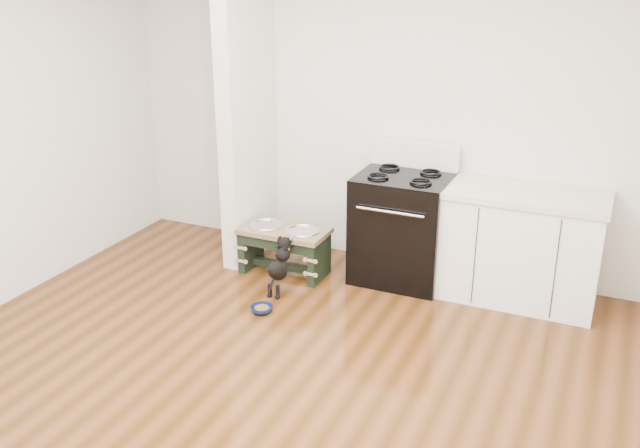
{
  "coord_description": "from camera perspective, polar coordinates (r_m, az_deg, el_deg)",
  "views": [
    {
      "loc": [
        1.9,
        -3.22,
        2.65
      ],
      "look_at": [
        -0.24,
        1.55,
        0.63
      ],
      "focal_mm": 40.0,
      "sensor_mm": 36.0,
      "label": 1
    }
  ],
  "objects": [
    {
      "name": "oven_range",
      "position": [
        6.03,
        6.62,
        -0.14
      ],
      "size": [
        0.76,
        0.69,
        1.14
      ],
      "color": "black",
      "rests_on": "ground"
    },
    {
      "name": "room_shell",
      "position": [
        3.88,
        -6.17,
        5.58
      ],
      "size": [
        5.0,
        5.0,
        5.0
      ],
      "color": "silver",
      "rests_on": "ground"
    },
    {
      "name": "cabinet_run",
      "position": [
        5.87,
        15.8,
        -1.72
      ],
      "size": [
        1.24,
        0.64,
        0.91
      ],
      "color": "white",
      "rests_on": "ground"
    },
    {
      "name": "puppy",
      "position": [
        5.83,
        -3.25,
        -3.21
      ],
      "size": [
        0.13,
        0.39,
        0.46
      ],
      "color": "black",
      "rests_on": "ground"
    },
    {
      "name": "ground",
      "position": [
        4.59,
        -5.36,
        -14.32
      ],
      "size": [
        5.0,
        5.0,
        0.0
      ],
      "primitive_type": "plane",
      "color": "#42240B",
      "rests_on": "ground"
    },
    {
      "name": "dog_feeder",
      "position": [
        6.16,
        -2.89,
        -1.41
      ],
      "size": [
        0.76,
        0.4,
        0.43
      ],
      "color": "black",
      "rests_on": "ground"
    },
    {
      "name": "partition_wall",
      "position": [
        6.28,
        -5.82,
        9.06
      ],
      "size": [
        0.15,
        0.8,
        2.7
      ],
      "primitive_type": "cube",
      "color": "silver",
      "rests_on": "ground"
    },
    {
      "name": "floor_bowl",
      "position": [
        5.62,
        -4.68,
        -6.8
      ],
      "size": [
        0.19,
        0.19,
        0.05
      ],
      "rotation": [
        0.0,
        0.0,
        -0.12
      ],
      "color": "#0B1A53",
      "rests_on": "ground"
    }
  ]
}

